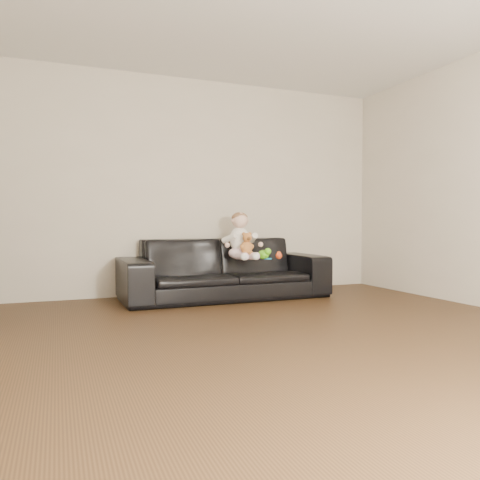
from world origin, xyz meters
name	(u,v)px	position (x,y,z in m)	size (l,w,h in m)	color
floor	(299,349)	(0.00, 0.00, 0.00)	(5.50, 5.50, 0.00)	#3F2916
wall_back	(190,187)	(0.00, 2.75, 1.30)	(5.00, 5.00, 0.00)	beige
sofa	(224,268)	(0.26, 2.25, 0.34)	(2.32, 0.91, 0.68)	black
baby	(240,239)	(0.41, 2.12, 0.68)	(0.39, 0.47, 0.53)	white
teddy_bear	(247,244)	(0.42, 1.96, 0.63)	(0.16, 0.16, 0.24)	#B66E34
toy_green	(263,255)	(0.67, 2.07, 0.50)	(0.13, 0.15, 0.11)	#67E21A
toy_rattle	(279,256)	(0.84, 2.02, 0.48)	(0.08, 0.08, 0.08)	#E9451B
toy_blue_disc	(268,259)	(0.72, 2.05, 0.45)	(0.09, 0.09, 0.01)	#1A8CD4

